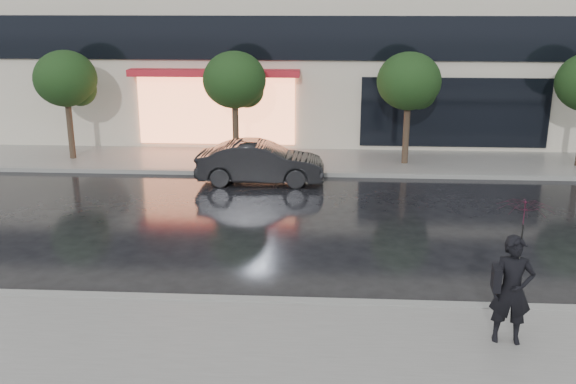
{
  "coord_description": "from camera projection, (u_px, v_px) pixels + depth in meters",
  "views": [
    {
      "loc": [
        0.21,
        -12.23,
        5.74
      ],
      "look_at": [
        -0.65,
        2.0,
        1.4
      ],
      "focal_mm": 40.0,
      "sensor_mm": 36.0,
      "label": 1
    }
  ],
  "objects": [
    {
      "name": "ground",
      "position": [
        313.0,
        285.0,
        13.36
      ],
      "size": [
        120.0,
        120.0,
        0.0
      ],
      "primitive_type": "plane",
      "color": "black",
      "rests_on": "ground"
    },
    {
      "name": "tree_mid_east",
      "position": [
        410.0,
        83.0,
        21.91
      ],
      "size": [
        2.2,
        2.2,
        3.99
      ],
      "color": "#33261C",
      "rests_on": "ground"
    },
    {
      "name": "curb_near",
      "position": [
        312.0,
        303.0,
        12.38
      ],
      "size": [
        60.0,
        0.25,
        0.14
      ],
      "primitive_type": "cube",
      "color": "gray",
      "rests_on": "ground"
    },
    {
      "name": "sidewalk_near",
      "position": [
        309.0,
        368.0,
        10.24
      ],
      "size": [
        60.0,
        4.5,
        0.12
      ],
      "primitive_type": "cube",
      "color": "slate",
      "rests_on": "ground"
    },
    {
      "name": "pedestrian_with_umbrella",
      "position": [
        518.0,
        255.0,
        10.48
      ],
      "size": [
        1.01,
        1.02,
        2.54
      ],
      "rotation": [
        0.0,
        0.0,
        -0.12
      ],
      "color": "black",
      "rests_on": "sidewalk_near"
    },
    {
      "name": "sidewalk_far",
      "position": [
        320.0,
        161.0,
        23.13
      ],
      "size": [
        60.0,
        3.5,
        0.12
      ],
      "primitive_type": "cube",
      "color": "slate",
      "rests_on": "ground"
    },
    {
      "name": "tree_mid_west",
      "position": [
        236.0,
        82.0,
        22.26
      ],
      "size": [
        2.2,
        2.2,
        3.99
      ],
      "color": "#33261C",
      "rests_on": "ground"
    },
    {
      "name": "parked_car",
      "position": [
        260.0,
        163.0,
        20.51
      ],
      "size": [
        4.08,
        1.47,
        1.34
      ],
      "primitive_type": "imported",
      "rotation": [
        0.0,
        0.0,
        1.58
      ],
      "color": "black",
      "rests_on": "ground"
    },
    {
      "name": "curb_far",
      "position": [
        319.0,
        174.0,
        21.45
      ],
      "size": [
        60.0,
        0.25,
        0.14
      ],
      "primitive_type": "cube",
      "color": "gray",
      "rests_on": "ground"
    },
    {
      "name": "tree_far_west",
      "position": [
        68.0,
        81.0,
        22.6
      ],
      "size": [
        2.2,
        2.2,
        3.99
      ],
      "color": "#33261C",
      "rests_on": "ground"
    }
  ]
}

